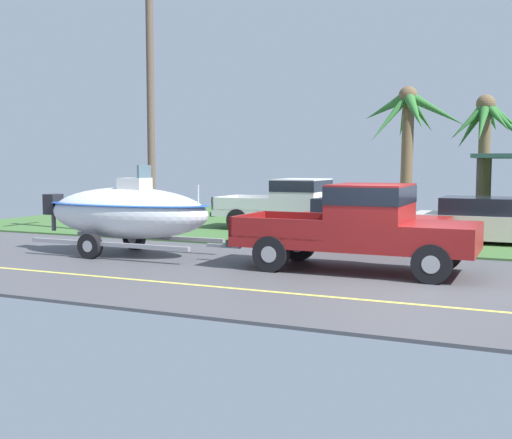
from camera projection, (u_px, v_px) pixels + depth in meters
The scene contains 9 objects.
ground at pixel (452, 239), 20.46m from camera, with size 36.00×22.00×0.11m.
pickup_truck_towing at pixel (370, 224), 14.15m from camera, with size 5.52×2.08×1.94m.
boat_on_trailer at pixel (127, 212), 16.75m from camera, with size 5.89×2.15×2.34m.
parked_pickup_background at pixel (301, 202), 22.34m from camera, with size 5.50×2.14×1.84m.
parked_sedan_near at pixel (494, 222), 18.91m from camera, with size 4.74×1.95×1.38m.
parked_sedan_far at pixel (366, 223), 18.46m from camera, with size 4.47×1.86×1.38m.
palm_tree_near_right at pixel (486, 131), 23.54m from camera, with size 2.99×3.35×4.89m.
palm_tree_mid at pixel (409, 126), 21.80m from camera, with size 3.62×3.50×5.00m.
utility_pole at pixel (151, 98), 20.35m from camera, with size 0.24×1.80×8.58m.
Camera 1 is at (2.56, -12.73, 2.41)m, focal length 45.10 mm.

